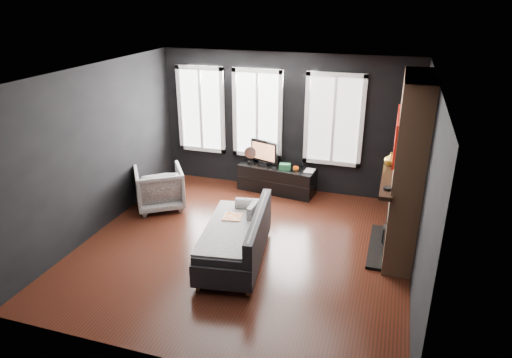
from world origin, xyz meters
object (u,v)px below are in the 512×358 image
(media_console, at_px, (277,179))
(mantel_vase, at_px, (391,159))
(mug, at_px, (296,168))
(book, at_px, (305,165))
(sofa, at_px, (235,236))
(armchair, at_px, (159,186))
(monitor, at_px, (264,151))

(media_console, relative_size, mantel_vase, 7.36)
(mantel_vase, bearing_deg, media_console, 150.77)
(mug, relative_size, book, 0.45)
(book, distance_m, mantel_vase, 2.06)
(sofa, xyz_separation_m, book, (0.51, 2.59, 0.25))
(armchair, relative_size, book, 3.44)
(media_console, bearing_deg, sofa, -81.13)
(sofa, distance_m, book, 2.65)
(media_console, bearing_deg, mantel_vase, -21.73)
(sofa, distance_m, monitor, 2.73)
(media_console, distance_m, book, 0.69)
(sofa, bearing_deg, media_console, 83.27)
(sofa, relative_size, mantel_vase, 8.88)
(media_console, xyz_separation_m, mug, (0.40, -0.09, 0.32))
(monitor, height_order, book, monitor)
(sofa, distance_m, armchair, 2.32)
(sofa, xyz_separation_m, armchair, (-1.94, 1.28, 0.03))
(armchair, height_order, book, armchair)
(media_console, xyz_separation_m, monitor, (-0.28, 0.06, 0.54))
(mantel_vase, bearing_deg, book, 143.38)
(mug, bearing_deg, media_console, 166.96)
(book, height_order, mantel_vase, mantel_vase)
(sofa, distance_m, mantel_vase, 2.68)
(sofa, bearing_deg, mantel_vase, 26.59)
(media_console, bearing_deg, armchair, -136.92)
(sofa, bearing_deg, monitor, 89.20)
(book, bearing_deg, mug, -160.23)
(armchair, xyz_separation_m, monitor, (1.59, 1.40, 0.38))
(sofa, distance_m, media_console, 2.62)
(armchair, xyz_separation_m, mug, (2.27, 1.25, 0.16))
(monitor, bearing_deg, book, 13.26)
(monitor, bearing_deg, sofa, -63.47)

